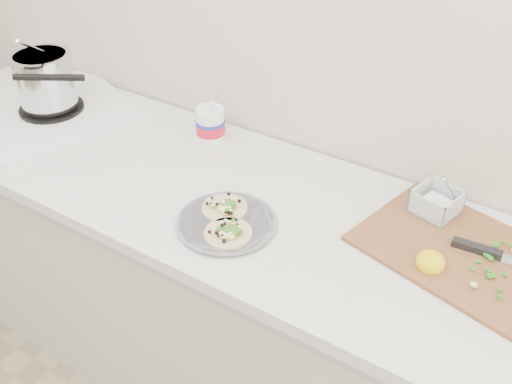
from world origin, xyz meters
The scene contains 5 objects.
counter centered at (0.00, 1.43, 0.45)m, with size 2.44×0.66×0.90m.
stove centered at (-0.74, 1.47, 0.99)m, with size 0.70×0.67×0.26m.
taco_plate centered at (0.14, 1.28, 0.92)m, with size 0.27×0.27×0.04m.
tub centered at (-0.16, 1.62, 0.97)m, with size 0.10×0.10×0.21m.
cutboard centered at (0.70, 1.52, 0.92)m, with size 0.57×0.46×0.08m.
Camera 1 is at (0.84, 0.33, 1.87)m, focal length 40.00 mm.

